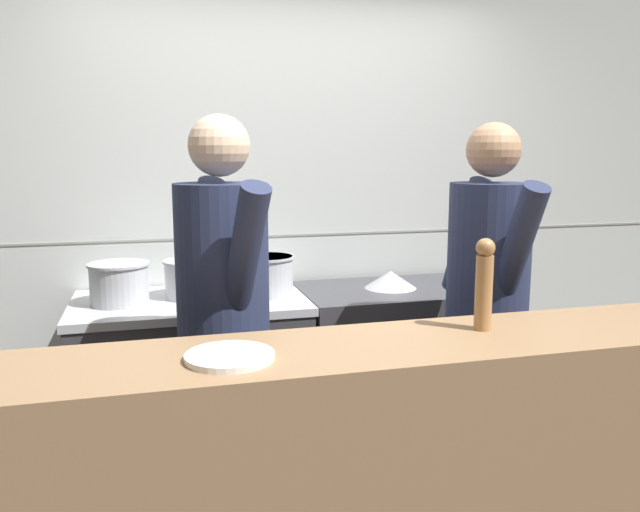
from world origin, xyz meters
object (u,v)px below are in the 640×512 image
object	(u,v)px
sauce_pot	(194,277)
mixing_bowl_steel	(390,279)
stock_pot	(119,282)
braising_pot	(267,274)
chef_head_cook	(224,318)
pepper_mill	(484,282)
chef_sous	(487,302)
plated_dish_main	(230,356)
oven_range	(193,384)

from	to	relation	value
sauce_pot	mixing_bowl_steel	xyz separation A→B (m)	(1.06, -0.03, -0.06)
stock_pot	braising_pot	distance (m)	0.73
sauce_pot	chef_head_cook	xyz separation A→B (m)	(0.06, -0.78, -0.02)
pepper_mill	chef_sous	size ratio (longest dim) A/B	0.17
pepper_mill	mixing_bowl_steel	bearing A→B (deg)	80.81
braising_pot	mixing_bowl_steel	xyz separation A→B (m)	(0.69, 0.02, -0.07)
braising_pot	plated_dish_main	size ratio (longest dim) A/B	1.12
chef_head_cook	plated_dish_main	bearing A→B (deg)	-109.72
sauce_pot	braising_pot	xyz separation A→B (m)	(0.37, -0.06, 0.01)
chef_sous	chef_head_cook	bearing A→B (deg)	-179.22
sauce_pot	chef_sous	distance (m)	1.44
oven_range	plated_dish_main	size ratio (longest dim) A/B	4.57
oven_range	braising_pot	bearing A→B (deg)	-2.07
oven_range	chef_sous	size ratio (longest dim) A/B	0.66
braising_pot	pepper_mill	xyz separation A→B (m)	(0.47, -1.34, 0.20)
chef_sous	oven_range	bearing A→B (deg)	150.04
mixing_bowl_steel	chef_sous	world-z (taller)	chef_sous
stock_pot	chef_head_cook	distance (m)	0.84
oven_range	braising_pot	world-z (taller)	braising_pot
mixing_bowl_steel	braising_pot	bearing A→B (deg)	-177.97
mixing_bowl_steel	chef_head_cook	size ratio (longest dim) A/B	0.16
chef_head_cook	mixing_bowl_steel	bearing A→B (deg)	22.18
mixing_bowl_steel	sauce_pot	bearing A→B (deg)	178.28
braising_pot	mixing_bowl_steel	bearing A→B (deg)	2.03
chef_head_cook	sauce_pot	bearing A→B (deg)	79.90
sauce_pot	plated_dish_main	distance (m)	1.48
plated_dish_main	chef_head_cook	distance (m)	0.71
stock_pot	braising_pot	xyz separation A→B (m)	(0.73, -0.00, 0.00)
stock_pot	braising_pot	world-z (taller)	braising_pot
stock_pot	pepper_mill	bearing A→B (deg)	-48.32
plated_dish_main	chef_sous	distance (m)	1.40
sauce_pot	braising_pot	distance (m)	0.37
oven_range	sauce_pot	bearing A→B (deg)	58.98
chef_sous	sauce_pot	bearing A→B (deg)	148.10
plated_dish_main	pepper_mill	distance (m)	0.85
stock_pot	sauce_pot	world-z (taller)	stock_pot
stock_pot	plated_dish_main	size ratio (longest dim) A/B	1.16
braising_pot	stock_pot	bearing A→B (deg)	179.93
mixing_bowl_steel	plated_dish_main	distance (m)	1.80
chef_head_cook	chef_sous	xyz separation A→B (m)	(1.15, 0.00, -0.01)
stock_pot	chef_sous	bearing A→B (deg)	-24.62
stock_pot	chef_head_cook	world-z (taller)	chef_head_cook
braising_pot	plated_dish_main	bearing A→B (deg)	-104.42
pepper_mill	chef_sous	bearing A→B (deg)	58.57
mixing_bowl_steel	chef_sous	bearing A→B (deg)	-77.99
plated_dish_main	chef_sous	size ratio (longest dim) A/B	0.14
sauce_pot	pepper_mill	size ratio (longest dim) A/B	1.00
mixing_bowl_steel	chef_head_cook	world-z (taller)	chef_head_cook
sauce_pot	pepper_mill	distance (m)	1.64
braising_pot	plated_dish_main	distance (m)	1.47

